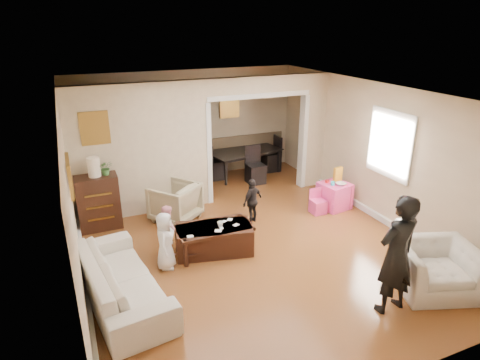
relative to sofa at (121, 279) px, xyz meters
name	(u,v)px	position (x,y,z in m)	size (l,w,h in m)	color
floor	(244,238)	(2.26, 0.92, -0.33)	(7.00, 7.00, 0.00)	brown
partition_left	(142,151)	(0.89, 2.72, 0.97)	(2.75, 0.18, 2.60)	beige
partition_right	(312,131)	(4.74, 2.72, 0.97)	(0.55, 0.18, 2.60)	beige
partition_header	(259,85)	(3.36, 2.72, 2.10)	(2.22, 0.18, 0.35)	beige
window_pane	(391,144)	(4.99, 0.52, 1.22)	(0.03, 0.95, 1.10)	white
framed_art_partition	(95,128)	(0.06, 2.62, 1.52)	(0.45, 0.03, 0.55)	brown
framed_art_sofa_wall	(70,176)	(-0.45, 0.32, 1.47)	(0.03, 0.55, 0.40)	brown
framed_art_alcove	(229,106)	(3.36, 4.36, 1.37)	(0.45, 0.03, 0.55)	brown
sofa	(121,279)	(0.00, 0.00, 0.00)	(2.25, 0.88, 0.66)	#F0E3D0
armchair_back	(175,202)	(1.33, 2.14, 0.04)	(0.79, 0.82, 0.74)	tan
armchair_front	(435,268)	(4.17, -1.53, 0.02)	(1.06, 0.93, 0.69)	#F0E3D0
dresser	(99,202)	(-0.05, 2.37, 0.19)	(0.75, 0.42, 1.03)	#361910
table_lamp	(94,167)	(-0.05, 2.37, 0.88)	(0.22, 0.22, 0.36)	#F1E1C5
potted_plant	(106,168)	(0.15, 2.37, 0.84)	(0.25, 0.21, 0.27)	#3D6C30
coffee_table	(214,239)	(1.61, 0.71, -0.09)	(1.25, 0.62, 0.47)	#341910
coffee_cup	(220,224)	(1.71, 0.66, 0.18)	(0.10, 0.10, 0.09)	white
play_table	(334,195)	(4.51, 1.40, -0.06)	(0.55, 0.55, 0.53)	#FF4399
cereal_box	(338,174)	(4.63, 1.50, 0.36)	(0.20, 0.07, 0.30)	yellow
cyan_cup	(333,183)	(4.41, 1.35, 0.25)	(0.08, 0.08, 0.08)	#27C6C7
toy_block	(327,181)	(4.39, 1.52, 0.23)	(0.08, 0.06, 0.05)	red
play_bowl	(341,184)	(4.56, 1.28, 0.23)	(0.21, 0.21, 0.05)	silver
dining_table	(245,162)	(3.61, 3.97, -0.01)	(1.78, 1.00, 0.63)	black
adult_person	(397,255)	(3.29, -1.63, 0.51)	(0.61, 0.40, 1.67)	black
child_kneel_a	(165,241)	(0.76, 0.56, 0.14)	(0.46, 0.30, 0.94)	silver
child_kneel_b	(168,229)	(0.91, 1.01, 0.09)	(0.41, 0.32, 0.85)	pink
child_toddler	(252,201)	(2.66, 1.46, 0.12)	(0.52, 0.22, 0.89)	black
craft_papers	(220,227)	(1.70, 0.65, 0.14)	(0.93, 0.43, 0.00)	white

